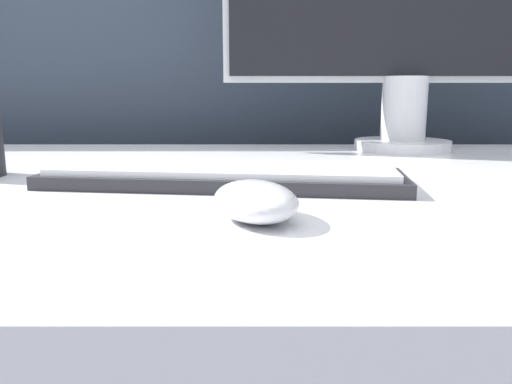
% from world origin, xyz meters
% --- Properties ---
extents(partition_panel, '(5.00, 0.03, 1.39)m').
position_xyz_m(partition_panel, '(0.00, 0.56, 0.70)').
color(partition_panel, '#333D4C').
rests_on(partition_panel, ground_plane).
extents(computer_mouse_near, '(0.10, 0.12, 0.03)m').
position_xyz_m(computer_mouse_near, '(0.03, -0.22, 0.74)').
color(computer_mouse_near, silver).
rests_on(computer_mouse_near, desk).
extents(keyboard, '(0.45, 0.18, 0.02)m').
position_xyz_m(keyboard, '(-0.01, -0.05, 0.74)').
color(keyboard, '#28282D').
rests_on(keyboard, desk).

